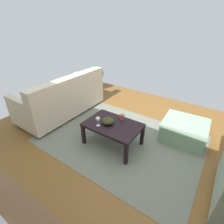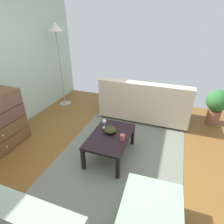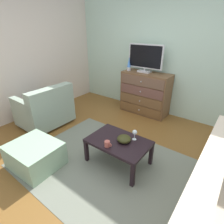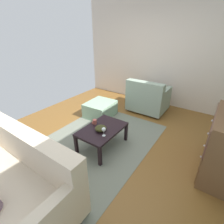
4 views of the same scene
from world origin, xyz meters
TOP-DOWN VIEW (x-y plane):
  - ground_plane at (0.00, 0.00)m, footprint 5.22×4.68m
  - area_rug at (0.20, -0.20)m, footprint 2.60×1.90m
  - coffee_table at (0.25, -0.03)m, footprint 0.87×0.58m
  - wine_glass at (0.42, 0.14)m, footprint 0.07×0.07m
  - mug at (0.21, -0.23)m, footprint 0.11×0.08m
  - bowl_decorative at (0.33, 0.00)m, footprint 0.20×0.20m
  - couch_large at (1.70, -0.28)m, footprint 0.85×1.83m
  - ottoman at (-0.68, -0.81)m, footprint 0.73×0.63m
  - potted_plant at (1.96, -1.69)m, footprint 0.44×0.44m

SIDE VIEW (x-z plane):
  - ground_plane at x=0.00m, z-range -0.05..0.00m
  - area_rug at x=0.20m, z-range 0.00..0.01m
  - ottoman at x=-0.68m, z-range 0.00..0.36m
  - couch_large at x=1.70m, z-range -0.09..0.77m
  - coffee_table at x=0.25m, z-range 0.15..0.54m
  - potted_plant at x=1.96m, z-range 0.07..0.79m
  - mug at x=0.21m, z-range 0.39..0.48m
  - bowl_decorative at x=0.33m, z-range 0.39..0.48m
  - wine_glass at x=0.42m, z-range 0.43..0.59m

